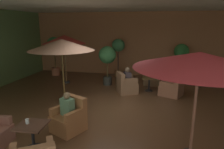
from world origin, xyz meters
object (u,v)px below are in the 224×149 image
(cafe_table_front_right, at_px, (149,80))
(armchair_front_right_north, at_px, (153,78))
(patio_umbrella_tall_red, at_px, (62,45))
(armchair_front_right_south, at_px, (172,88))
(patron_by_window, at_px, (67,105))
(patio_umbrella_center_beige, at_px, (200,61))
(patron_blue_shirt, at_px, (127,76))
(cafe_table_front_left, at_px, (32,131))
(potted_tree_left_corner, at_px, (181,55))
(armchair_front_right_east, at_px, (126,85))
(potted_tree_mid_right, at_px, (118,49))
(potted_tree_mid_left, at_px, (107,58))
(patio_umbrella_near_wall, at_px, (64,40))
(potted_tree_right_corner, at_px, (54,49))
(iced_drink_cup, at_px, (27,121))
(armchair_front_left_north, at_px, (69,119))

(cafe_table_front_right, relative_size, armchair_front_right_north, 0.76)
(armchair_front_right_north, distance_m, patio_umbrella_tall_red, 4.60)
(armchair_front_right_south, bearing_deg, patron_by_window, -129.39)
(patio_umbrella_tall_red, bearing_deg, patio_umbrella_center_beige, -31.24)
(patron_blue_shirt, bearing_deg, cafe_table_front_left, -108.86)
(cafe_table_front_right, distance_m, potted_tree_left_corner, 2.56)
(armchair_front_right_east, distance_m, patron_blue_shirt, 0.40)
(potted_tree_mid_right, distance_m, patron_by_window, 6.16)
(potted_tree_mid_right, bearing_deg, patio_umbrella_tall_red, -107.44)
(armchair_front_right_north, distance_m, potted_tree_mid_left, 2.34)
(armchair_front_right_south, xyz_separation_m, patio_umbrella_near_wall, (-4.93, 0.86, 1.78))
(armchair_front_right_east, relative_size, patio_umbrella_center_beige, 0.38)
(cafe_table_front_left, bearing_deg, potted_tree_mid_left, 85.50)
(cafe_table_front_right, relative_size, patio_umbrella_near_wall, 0.28)
(potted_tree_right_corner, bearing_deg, patio_umbrella_center_beige, -43.90)
(armchair_front_right_east, relative_size, patio_umbrella_tall_red, 0.42)
(potted_tree_mid_right, bearing_deg, patron_by_window, -91.70)
(potted_tree_mid_left, xyz_separation_m, patron_by_window, (0.01, -4.45, -0.55))
(iced_drink_cup, bearing_deg, cafe_table_front_right, 62.63)
(cafe_table_front_left, height_order, patron_blue_shirt, patron_blue_shirt)
(armchair_front_right_east, height_order, potted_tree_mid_right, potted_tree_mid_right)
(armchair_front_left_north, bearing_deg, potted_tree_right_corner, 120.54)
(armchair_front_right_south, xyz_separation_m, patron_by_window, (-2.87, -3.49, 0.42))
(patron_blue_shirt, distance_m, patron_by_window, 3.64)
(cafe_table_front_right, bearing_deg, armchair_front_right_north, 82.53)
(armchair_front_right_north, distance_m, potted_tree_left_corner, 1.89)
(patio_umbrella_center_beige, xyz_separation_m, potted_tree_mid_left, (-3.03, 4.86, -0.81))
(potted_tree_mid_left, bearing_deg, armchair_front_left_north, -89.60)
(cafe_table_front_right, xyz_separation_m, iced_drink_cup, (-2.50, -4.82, 0.20))
(armchair_front_right_east, xyz_separation_m, potted_tree_left_corner, (2.34, 2.40, 0.98))
(armchair_front_right_north, relative_size, patio_umbrella_center_beige, 0.33)
(iced_drink_cup, bearing_deg, potted_tree_left_corner, 59.88)
(cafe_table_front_left, distance_m, patron_blue_shirt, 4.67)
(potted_tree_mid_right, relative_size, iced_drink_cup, 18.55)
(armchair_front_right_east, relative_size, iced_drink_cup, 8.94)
(armchair_front_right_north, bearing_deg, potted_tree_right_corner, 172.12)
(armchair_front_right_east, xyz_separation_m, patron_blue_shirt, (0.03, 0.02, 0.39))
(armchair_front_right_north, bearing_deg, armchair_front_right_south, -60.74)
(cafe_table_front_right, distance_m, armchair_front_right_north, 1.02)
(patio_umbrella_tall_red, relative_size, potted_tree_right_corner, 1.10)
(armchair_front_right_east, relative_size, potted_tree_right_corner, 0.46)
(armchair_front_right_east, bearing_deg, patron_blue_shirt, 26.36)
(armchair_front_right_east, bearing_deg, potted_tree_right_corner, 153.14)
(armchair_front_right_south, distance_m, patio_umbrella_near_wall, 5.31)
(cafe_table_front_left, xyz_separation_m, patio_umbrella_center_beige, (3.45, 0.51, 1.64))
(cafe_table_front_left, bearing_deg, potted_tree_left_corner, 60.71)
(patio_umbrella_tall_red, relative_size, potted_tree_mid_left, 1.28)
(armchair_front_right_east, relative_size, potted_tree_mid_left, 0.54)
(armchair_front_right_north, distance_m, armchair_front_right_east, 1.78)
(potted_tree_left_corner, height_order, potted_tree_mid_right, potted_tree_mid_right)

